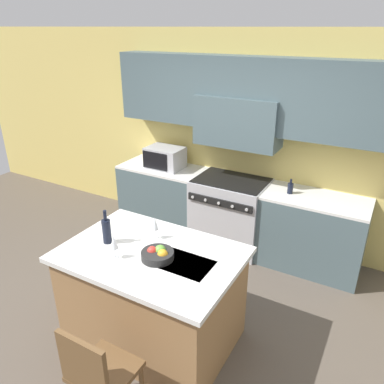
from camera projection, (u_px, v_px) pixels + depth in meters
The scene contains 12 objects.
ground_plane at pixel (150, 331), 3.63m from camera, with size 10.00×10.00×0.00m, color brown.
back_cabinetry at pixel (242, 124), 4.66m from camera, with size 10.00×0.46×2.70m.
back_counter at pixel (230, 213), 4.92m from camera, with size 3.29×0.62×0.91m.
range_stove at pixel (230, 213), 4.90m from camera, with size 0.92×0.70×0.93m.
microwave at pixel (165, 158), 5.13m from camera, with size 0.49×0.37×0.29m.
kitchen_island at pixel (153, 296), 3.38m from camera, with size 1.52×1.05×0.94m.
island_chair at pixel (97, 373), 2.56m from camera, with size 0.42×0.40×0.92m.
wine_bottle at pixel (107, 230), 3.29m from camera, with size 0.08×0.08×0.32m.
wine_glass_near at pixel (114, 243), 3.06m from camera, with size 0.07×0.07×0.21m.
wine_glass_far at pixel (155, 224), 3.35m from camera, with size 0.07×0.07×0.21m.
fruit_bowl at pixel (158, 254), 3.09m from camera, with size 0.27×0.27×0.10m.
oil_bottle_on_counter at pixel (290, 188), 4.36m from camera, with size 0.06×0.06×0.18m.
Camera 1 is at (1.71, -2.21, 2.70)m, focal length 35.00 mm.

